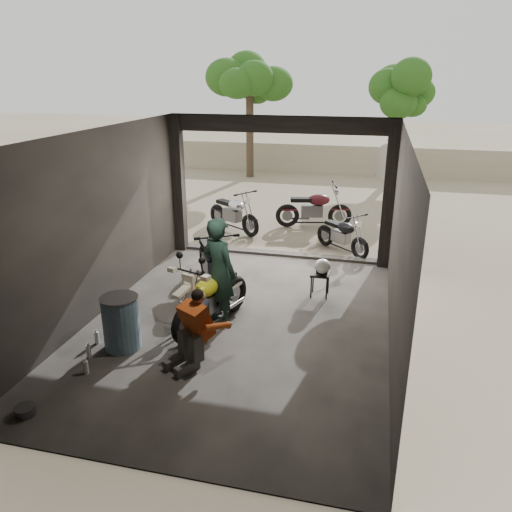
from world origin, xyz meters
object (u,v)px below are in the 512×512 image
at_px(rider, 219,272).
at_px(left_bike, 212,258).
at_px(oil_drum, 121,323).
at_px(main_bike, 212,294).
at_px(outside_bike_b, 314,206).
at_px(sign_post, 390,180).
at_px(outside_bike_c, 342,232).
at_px(mechanic, 190,331).
at_px(stool, 320,277).
at_px(helmet, 322,266).
at_px(outside_bike_a, 233,210).

bearing_deg(rider, left_bike, -37.16).
distance_m(left_bike, oil_drum, 2.62).
relative_size(main_bike, outside_bike_b, 0.98).
xyz_separation_m(rider, sign_post, (2.72, 4.14, 0.86)).
distance_m(outside_bike_c, rider, 4.50).
distance_m(outside_bike_c, oil_drum, 6.07).
bearing_deg(mechanic, left_bike, 131.56).
height_order(outside_bike_b, oil_drum, outside_bike_b).
height_order(stool, oil_drum, oil_drum).
distance_m(rider, stool, 2.19).
distance_m(outside_bike_c, sign_post, 1.63).
height_order(outside_bike_c, mechanic, mechanic).
bearing_deg(left_bike, oil_drum, -134.03).
distance_m(left_bike, outside_bike_c, 3.61).
xyz_separation_m(left_bike, sign_post, (3.32, 2.77, 1.16)).
distance_m(mechanic, helmet, 3.24).
relative_size(outside_bike_b, mechanic, 1.62).
xyz_separation_m(rider, oil_drum, (-1.22, -1.17, -0.51)).
xyz_separation_m(outside_bike_b, mechanic, (-0.82, -7.39, -0.06)).
bearing_deg(rider, outside_bike_c, -83.60).
bearing_deg(rider, stool, -106.73).
bearing_deg(outside_bike_b, stool, 176.18).
relative_size(left_bike, outside_bike_c, 1.27).
height_order(outside_bike_c, oil_drum, outside_bike_c).
xyz_separation_m(rider, stool, (1.52, 1.48, -0.53)).
bearing_deg(oil_drum, left_bike, 76.26).
height_order(left_bike, outside_bike_b, left_bike).
height_order(left_bike, rider, rider).
bearing_deg(helmet, oil_drum, -114.67).
bearing_deg(rider, main_bike, 80.07).
distance_m(main_bike, outside_bike_a, 5.41).
bearing_deg(helmet, outside_bike_a, 149.31).
height_order(mechanic, oil_drum, mechanic).
xyz_separation_m(left_bike, oil_drum, (-0.62, -2.54, -0.20)).
xyz_separation_m(main_bike, outside_bike_b, (0.91, 6.15, 0.02)).
bearing_deg(helmet, sign_post, 88.68).
xyz_separation_m(main_bike, oil_drum, (-1.12, -1.04, -0.16)).
distance_m(left_bike, mechanic, 2.80).
xyz_separation_m(mechanic, sign_post, (2.74, 5.51, 1.24)).
distance_m(left_bike, rider, 1.53).
distance_m(rider, sign_post, 5.03).
bearing_deg(left_bike, outside_bike_b, 42.93).
bearing_deg(stool, rider, -135.87).
distance_m(stool, sign_post, 3.23).
xyz_separation_m(outside_bike_b, oil_drum, (-2.02, -7.19, -0.18)).
relative_size(outside_bike_c, oil_drum, 1.71).
xyz_separation_m(outside_bike_a, outside_bike_b, (2.06, 0.87, 0.04)).
bearing_deg(rider, helmet, -107.83).
relative_size(left_bike, outside_bike_a, 1.10).
bearing_deg(left_bike, outside_bike_a, 69.52).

